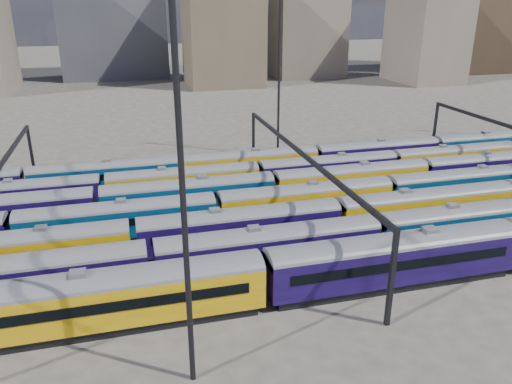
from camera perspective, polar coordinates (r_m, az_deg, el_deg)
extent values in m
plane|color=#443F39|center=(53.78, -5.25, -4.29)|extent=(500.00, 500.00, 0.00)
cube|color=black|center=(40.04, -15.52, -14.10)|extent=(21.12, 2.74, 0.78)
cube|color=#B98607|center=(38.95, -15.81, -11.68)|extent=(22.23, 3.22, 3.22)
cylinder|color=#4C4C51|center=(38.13, -16.05, -9.64)|extent=(22.23, 3.22, 3.22)
cube|color=black|center=(37.37, -15.87, -12.51)|extent=(19.57, 0.06, 0.83)
cube|color=black|center=(40.15, -15.87, -9.98)|extent=(19.57, 0.06, 0.83)
cube|color=slate|center=(37.71, -16.18, -8.51)|extent=(1.11, 1.00, 0.39)
cube|color=black|center=(45.11, 15.22, -9.76)|extent=(21.12, 2.74, 0.78)
cube|color=#100633|center=(44.14, 15.47, -7.53)|extent=(22.23, 3.22, 3.22)
cylinder|color=#4C4C51|center=(43.42, 15.67, -5.65)|extent=(22.23, 3.22, 3.22)
cube|color=black|center=(42.75, 16.60, -8.05)|extent=(19.57, 0.06, 0.83)
cube|color=black|center=(45.21, 14.50, -6.17)|extent=(19.57, 0.06, 0.83)
cube|color=slate|center=(43.05, 15.79, -4.63)|extent=(1.11, 1.00, 0.39)
cube|color=black|center=(45.23, -25.21, -11.15)|extent=(19.22, 2.49, 0.71)
cube|color=#100633|center=(44.35, -25.57, -9.14)|extent=(20.23, 2.93, 2.93)
cylinder|color=#4C4C51|center=(43.68, -25.87, -7.47)|extent=(20.23, 2.93, 2.93)
cube|color=black|center=(42.91, -25.96, -9.70)|extent=(17.80, 0.06, 0.76)
cube|color=black|center=(45.47, -25.34, -7.84)|extent=(17.80, 0.06, 0.76)
cube|color=slate|center=(43.34, -26.04, -6.55)|extent=(1.01, 0.91, 0.35)
cube|color=black|center=(45.68, 1.56, -8.59)|extent=(19.22, 2.49, 0.71)
cube|color=#100633|center=(44.80, 1.58, -6.57)|extent=(20.23, 2.93, 2.93)
cylinder|color=#4C4C51|center=(44.14, 1.60, -4.88)|extent=(20.23, 2.93, 2.93)
cube|color=black|center=(43.38, 2.14, -7.03)|extent=(17.80, 0.06, 0.76)
cube|color=black|center=(45.91, 1.06, -5.35)|extent=(17.80, 0.06, 0.76)
cube|color=slate|center=(43.81, 1.61, -3.96)|extent=(1.01, 0.91, 0.35)
cube|color=black|center=(54.72, 23.07, -5.14)|extent=(19.22, 2.49, 0.71)
cube|color=#052B4D|center=(53.99, 23.34, -3.40)|extent=(20.23, 2.93, 2.93)
cylinder|color=#4C4C51|center=(53.45, 23.56, -1.97)|extent=(20.23, 2.93, 2.93)
cube|color=black|center=(52.82, 24.35, -3.68)|extent=(17.80, 0.06, 0.76)
cube|color=black|center=(54.92, 22.47, -2.46)|extent=(17.80, 0.06, 0.76)
cube|color=slate|center=(53.17, 23.69, -1.19)|extent=(1.01, 0.91, 0.35)
cube|color=black|center=(49.73, -25.53, -8.23)|extent=(18.82, 2.44, 0.69)
cube|color=#B98607|center=(48.94, -25.86, -6.39)|extent=(19.81, 2.87, 2.87)
cylinder|color=#4C4C51|center=(48.35, -26.13, -4.88)|extent=(19.81, 2.87, 2.87)
cube|color=black|center=(47.52, -26.21, -6.81)|extent=(17.44, 0.06, 0.74)
cube|color=black|center=(50.09, -25.65, -5.30)|extent=(17.44, 0.06, 0.74)
cube|color=slate|center=(48.05, -26.27, -4.05)|extent=(0.99, 0.89, 0.35)
cube|color=black|center=(49.60, -1.73, -6.05)|extent=(18.82, 2.44, 0.69)
cube|color=#100633|center=(48.82, -1.75, -4.19)|extent=(19.81, 2.87, 2.87)
cylinder|color=#4C4C51|center=(48.22, -1.77, -2.65)|extent=(19.81, 2.87, 2.87)
cube|color=black|center=(47.39, -1.35, -4.54)|extent=(17.44, 0.06, 0.74)
cube|color=black|center=(49.96, -2.14, -3.14)|extent=(17.44, 0.06, 0.74)
cube|color=slate|center=(47.92, -1.78, -1.81)|extent=(0.99, 0.89, 0.35)
cube|color=black|center=(57.29, 18.60, -3.35)|extent=(18.82, 2.44, 0.69)
cube|color=#B98607|center=(56.61, 18.81, -1.70)|extent=(19.81, 2.87, 2.87)
cylinder|color=#4C4C51|center=(56.10, 18.98, -0.35)|extent=(19.81, 2.87, 2.87)
cube|color=black|center=(55.38, 19.66, -1.93)|extent=(17.44, 0.06, 0.74)
cube|color=black|center=(57.60, 18.08, -0.85)|extent=(17.44, 0.06, 0.74)
cube|color=slate|center=(55.84, 19.07, 0.38)|extent=(0.99, 0.89, 0.35)
cube|color=black|center=(53.11, -15.20, -4.93)|extent=(18.53, 2.40, 0.68)
cube|color=#052B4D|center=(52.39, -15.38, -3.20)|extent=(19.50, 2.83, 2.83)
cylinder|color=#4C4C51|center=(51.84, -15.53, -1.77)|extent=(19.50, 2.83, 2.83)
cube|color=black|center=(50.94, -15.41, -3.49)|extent=(17.16, 0.06, 0.73)
cube|color=black|center=(53.57, -15.43, -2.26)|extent=(17.16, 0.06, 0.73)
cube|color=slate|center=(51.56, -15.61, -1.00)|extent=(0.98, 0.88, 0.34)
cube|color=black|center=(56.22, 5.67, -2.76)|extent=(18.53, 2.40, 0.68)
cube|color=#B98607|center=(55.54, 5.74, -1.10)|extent=(19.50, 2.83, 2.83)
cylinder|color=#4C4C51|center=(55.03, 5.79, 0.26)|extent=(19.50, 2.83, 2.83)
cube|color=black|center=(54.18, 6.28, -1.32)|extent=(17.16, 0.06, 0.73)
cube|color=black|center=(56.66, 5.25, -0.26)|extent=(17.16, 0.06, 0.73)
cube|color=slate|center=(54.76, 5.82, 1.00)|extent=(0.98, 0.88, 0.34)
cube|color=black|center=(65.65, 22.37, -0.74)|extent=(18.53, 2.40, 0.68)
cube|color=#052B4D|center=(65.06, 22.58, 0.69)|extent=(19.50, 2.83, 2.83)
cylinder|color=#4C4C51|center=(64.63, 22.75, 1.87)|extent=(19.50, 2.83, 2.83)
cube|color=black|center=(63.90, 23.37, 0.54)|extent=(17.16, 0.06, 0.73)
cube|color=black|center=(66.02, 21.89, 1.39)|extent=(17.16, 0.06, 0.73)
cube|color=slate|center=(64.40, 22.85, 2.50)|extent=(0.98, 0.88, 0.34)
cube|color=black|center=(59.29, -27.18, -3.83)|extent=(18.51, 2.40, 0.68)
cube|color=black|center=(59.83, -27.26, -1.45)|extent=(17.15, 0.06, 0.73)
cube|color=black|center=(57.98, -7.55, -2.08)|extent=(18.51, 2.40, 0.68)
cube|color=#052B4D|center=(57.32, -7.63, -0.47)|extent=(19.48, 2.83, 2.83)
cylinder|color=#4C4C51|center=(56.83, -7.70, 0.86)|extent=(19.48, 2.83, 2.83)
cube|color=black|center=(55.88, -7.45, -0.67)|extent=(17.15, 0.06, 0.73)
cube|color=black|center=(58.53, -7.84, 0.34)|extent=(17.15, 0.06, 0.73)
cube|color=slate|center=(56.57, -7.74, 1.57)|extent=(0.97, 0.88, 0.34)
cube|color=black|center=(63.37, 10.73, -0.23)|extent=(18.51, 2.40, 0.68)
cube|color=#B98607|center=(62.76, 10.83, 1.26)|extent=(19.48, 2.83, 2.83)
cylinder|color=#4C4C51|center=(62.31, 10.92, 2.48)|extent=(19.48, 2.83, 2.83)
cube|color=black|center=(61.44, 11.42, 1.12)|extent=(17.15, 0.06, 0.73)
cube|color=black|center=(63.87, 10.31, 1.97)|extent=(17.15, 0.06, 0.73)
cube|color=slate|center=(62.08, 10.97, 3.14)|extent=(0.97, 0.88, 0.34)
cube|color=black|center=(74.00, 24.95, 1.24)|extent=(18.51, 2.40, 0.68)
cube|color=#100633|center=(73.48, 25.16, 2.52)|extent=(19.48, 2.83, 2.83)
cylinder|color=#4C4C51|center=(73.09, 25.33, 3.57)|extent=(19.48, 2.83, 2.83)
cube|color=black|center=(72.36, 25.90, 2.42)|extent=(17.15, 0.06, 0.73)
cube|color=black|center=(74.43, 24.52, 3.12)|extent=(17.15, 0.06, 0.73)
cube|color=slate|center=(72.90, 25.42, 4.14)|extent=(0.97, 0.88, 0.34)
cube|color=black|center=(63.60, -25.49, -1.94)|extent=(17.58, 2.28, 0.65)
cube|color=#100633|center=(63.03, -25.72, -0.54)|extent=(18.50, 2.68, 2.68)
cylinder|color=#4C4C51|center=(62.60, -25.91, 0.60)|extent=(18.50, 2.68, 2.68)
cube|color=black|center=(61.67, -25.97, -0.71)|extent=(16.28, 0.06, 0.69)
cube|color=black|center=(64.18, -25.57, 0.16)|extent=(16.28, 0.06, 0.69)
cube|color=slate|center=(62.38, -26.02, 1.22)|extent=(0.93, 0.83, 0.32)
cube|color=black|center=(62.60, -8.17, -0.35)|extent=(17.58, 2.28, 0.65)
cube|color=#B98607|center=(62.02, -8.25, 1.08)|extent=(18.50, 2.68, 2.68)
cylinder|color=#4C4C51|center=(61.58, -8.31, 2.25)|extent=(18.50, 2.68, 2.68)
cube|color=black|center=(60.63, -8.10, 0.94)|extent=(16.28, 0.06, 0.69)
cube|color=black|center=(63.19, -8.42, 1.76)|extent=(16.28, 0.06, 0.69)
cube|color=slate|center=(61.35, -8.35, 2.88)|extent=(0.93, 0.83, 0.32)
cube|color=black|center=(67.24, 8.18, 1.17)|extent=(17.58, 2.28, 0.65)
cube|color=#100633|center=(66.70, 8.25, 2.52)|extent=(18.50, 2.68, 2.68)
cylinder|color=#4C4C51|center=(66.29, 8.31, 3.62)|extent=(18.50, 2.68, 2.68)
cube|color=black|center=(65.41, 8.73, 2.42)|extent=(16.28, 0.06, 0.69)
cube|color=black|center=(67.79, 7.82, 3.13)|extent=(16.28, 0.06, 0.69)
cube|color=slate|center=(66.08, 8.35, 4.21)|extent=(0.93, 0.83, 0.32)
cube|color=black|center=(76.51, 21.51, 2.35)|extent=(17.58, 2.28, 0.65)
cube|color=#B98607|center=(76.03, 21.67, 3.54)|extent=(18.50, 2.68, 2.68)
cylinder|color=#4C4C51|center=(75.67, 21.81, 4.50)|extent=(18.50, 2.68, 2.68)
cube|color=black|center=(74.91, 22.30, 3.46)|extent=(16.28, 0.06, 0.69)
cube|color=black|center=(76.99, 21.12, 4.07)|extent=(16.28, 0.06, 0.69)
cube|color=slate|center=(75.49, 21.88, 5.02)|extent=(0.93, 0.83, 0.32)
cube|color=black|center=(67.04, -16.60, 0.42)|extent=(17.57, 2.28, 0.65)
cube|color=#052B4D|center=(66.50, -16.75, 1.76)|extent=(18.50, 2.68, 2.68)
cylinder|color=#4C4C51|center=(66.09, -16.87, 2.86)|extent=(18.50, 2.68, 2.68)
cube|color=black|center=(65.11, -16.79, 1.65)|extent=(16.28, 0.06, 0.69)
cube|color=black|center=(67.69, -16.76, 2.39)|extent=(16.28, 0.06, 0.69)
cube|color=slate|center=(65.88, -16.93, 3.45)|extent=(0.92, 0.83, 0.32)
cube|color=black|center=(68.86, -0.58, 1.87)|extent=(17.57, 2.28, 0.65)
cube|color=#B98607|center=(68.34, -0.58, 3.19)|extent=(18.50, 2.68, 2.68)
cylinder|color=#4C4C51|center=(67.94, -0.59, 4.27)|extent=(18.50, 2.68, 2.68)
cube|color=black|center=(66.98, -0.30, 3.11)|extent=(16.28, 0.06, 0.69)
cube|color=black|center=(69.50, -0.86, 3.78)|extent=(16.28, 0.06, 0.69)
cube|color=slate|center=(67.73, -0.59, 4.85)|extent=(0.92, 0.83, 0.32)
cube|color=black|center=(75.63, 13.60, 3.04)|extent=(17.57, 2.28, 0.65)
cube|color=#100633|center=(75.15, 13.71, 4.25)|extent=(18.50, 2.68, 2.68)
cylinder|color=#4C4C51|center=(74.78, 13.80, 5.23)|extent=(18.50, 2.68, 2.68)
cube|color=black|center=(73.92, 14.22, 4.19)|extent=(16.28, 0.06, 0.69)
cube|color=black|center=(76.20, 13.25, 4.77)|extent=(16.28, 0.06, 0.69)
cube|color=slate|center=(74.60, 13.84, 5.76)|extent=(0.92, 0.83, 0.32)
cube|color=black|center=(86.18, 24.91, 3.84)|extent=(17.57, 2.28, 0.65)
cube|color=#052B4D|center=(85.75, 25.08, 4.90)|extent=(18.50, 2.68, 2.68)
cylinder|color=#4C4C51|center=(85.44, 25.22, 5.76)|extent=(18.50, 2.68, 2.68)
cube|color=black|center=(84.68, 25.68, 4.85)|extent=(16.28, 0.06, 0.69)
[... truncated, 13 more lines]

